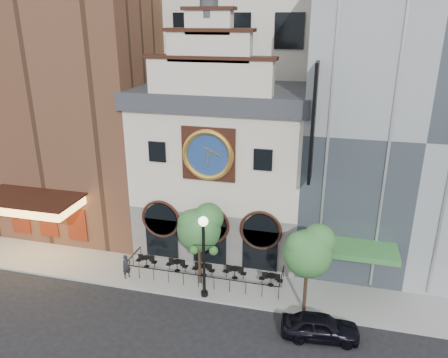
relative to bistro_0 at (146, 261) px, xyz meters
name	(u,v)px	position (x,y,z in m)	size (l,w,h in m)	color
ground	(193,300)	(4.37, -2.70, -0.61)	(120.00, 120.00, 0.00)	black
sidewalk	(204,277)	(4.37, -0.20, -0.54)	(44.00, 5.00, 0.15)	gray
clock_building	(223,163)	(4.37, 5.12, 6.07)	(12.60, 8.78, 18.65)	#605E5B
theater_building	(76,74)	(-8.63, 7.25, 11.99)	(14.00, 15.60, 25.00)	brown
retail_building	(411,121)	(17.36, 7.28, 9.53)	(14.00, 14.40, 20.00)	gray
cafe_railing	(204,271)	(4.37, -0.20, -0.01)	(10.60, 2.60, 0.90)	black
bistro_0	(146,261)	(0.00, 0.00, 0.00)	(1.58, 0.68, 0.90)	black
bistro_1	(177,265)	(2.32, 0.01, 0.00)	(1.58, 0.68, 0.90)	black
bistro_2	(204,269)	(4.28, -0.06, 0.00)	(1.58, 0.68, 0.90)	black
bistro_3	(235,272)	(6.45, 0.13, 0.00)	(1.58, 0.68, 0.90)	black
bistro_4	(271,279)	(8.97, -0.12, 0.00)	(1.58, 0.68, 0.90)	black
car_right	(320,327)	(12.36, -4.30, 0.12)	(1.74, 4.33, 1.48)	black
pedestrian	(127,267)	(-0.73, -1.60, 0.39)	(0.62, 0.41, 1.70)	black
lamppost	(204,248)	(5.02, -2.30, 2.98)	(1.77, 0.78, 5.58)	black
tree_left	(200,226)	(4.34, -0.88, 3.70)	(2.95, 2.84, 5.68)	#382619
tree_right	(309,250)	(11.36, -2.19, 3.68)	(2.94, 2.83, 5.66)	#382619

